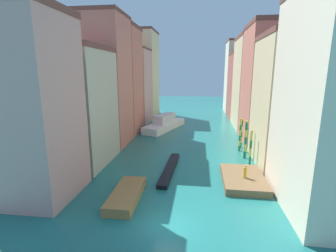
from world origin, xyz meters
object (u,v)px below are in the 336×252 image
mooring_pole_3 (241,133)px  vaporetto_white (165,124)px  mooring_pole_0 (251,147)px  mooring_pole_2 (240,134)px  motorboat_0 (126,195)px  gondola_black (170,169)px  person_on_dock (245,172)px  waterfront_dock (243,179)px  mooring_pole_1 (246,139)px

mooring_pole_3 → vaporetto_white: size_ratio=0.35×
mooring_pole_0 → mooring_pole_2: mooring_pole_2 is taller
mooring_pole_3 → motorboat_0: 21.84m
mooring_pole_0 → motorboat_0: size_ratio=0.70×
gondola_black → motorboat_0: motorboat_0 is taller
person_on_dock → mooring_pole_3: 13.06m
motorboat_0 → mooring_pole_2: bearing=52.1°
mooring_pole_3 → gondola_black: mooring_pole_3 is taller
mooring_pole_2 → vaporetto_white: bearing=135.7°
waterfront_dock → mooring_pole_2: mooring_pole_2 is taller
motorboat_0 → mooring_pole_0: bearing=39.0°
mooring_pole_3 → motorboat_0: (-12.90, -17.52, -1.88)m
person_on_dock → gondola_black: bearing=162.7°
person_on_dock → vaporetto_white: 26.80m
vaporetto_white → gondola_black: size_ratio=1.30×
waterfront_dock → mooring_pole_2: size_ratio=1.36×
person_on_dock → mooring_pole_0: mooring_pole_0 is taller
mooring_pole_3 → waterfront_dock: bearing=-97.5°
vaporetto_white → gondola_black: bearing=-80.3°
vaporetto_white → motorboat_0: bearing=-88.9°
motorboat_0 → mooring_pole_3: bearing=53.6°
waterfront_dock → vaporetto_white: vaporetto_white is taller
mooring_pole_1 → waterfront_dock: bearing=-100.5°
mooring_pole_3 → motorboat_0: bearing=-126.4°
person_on_dock → mooring_pole_3: size_ratio=0.31×
mooring_pole_1 → mooring_pole_3: mooring_pole_1 is taller
gondola_black → mooring_pole_3: bearing=46.7°
mooring_pole_1 → mooring_pole_2: size_ratio=1.05×
mooring_pole_3 → gondola_black: bearing=-133.3°
mooring_pole_2 → motorboat_0: size_ratio=0.78×
mooring_pole_2 → mooring_pole_3: mooring_pole_2 is taller
waterfront_dock → mooring_pole_2: 11.15m
mooring_pole_2 → gondola_black: size_ratio=0.50×
mooring_pole_0 → gondola_black: bearing=-161.3°
mooring_pole_2 → vaporetto_white: 18.20m
mooring_pole_2 → gondola_black: (-9.30, -8.81, -2.29)m
gondola_black → vaporetto_white: bearing=99.7°
mooring_pole_3 → vaporetto_white: mooring_pole_3 is taller
mooring_pole_0 → mooring_pole_2: 5.51m
waterfront_dock → mooring_pole_1: size_ratio=1.29×
mooring_pole_0 → vaporetto_white: (-13.49, 18.15, -1.18)m
gondola_black → mooring_pole_0: bearing=18.7°
waterfront_dock → motorboat_0: bearing=-155.7°
mooring_pole_2 → motorboat_0: bearing=-127.9°
person_on_dock → vaporetto_white: size_ratio=0.11×
mooring_pole_1 → person_on_dock: bearing=-99.5°
mooring_pole_0 → vaporetto_white: bearing=126.6°
person_on_dock → gondola_black: size_ratio=0.14×
mooring_pole_0 → waterfront_dock: bearing=-107.4°
waterfront_dock → person_on_dock: person_on_dock is taller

